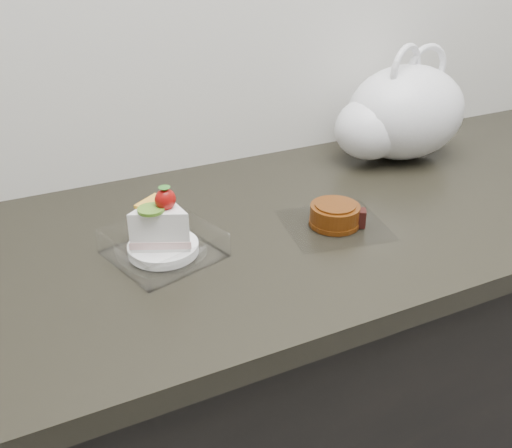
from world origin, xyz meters
TOP-DOWN VIEW (x-y plane):
  - counter at (0.00, 1.69)m, footprint 2.04×0.64m
  - cake_tray at (-0.35, 1.67)m, footprint 0.20×0.20m
  - mooncake_wrap at (-0.04, 1.63)m, footprint 0.21×0.20m
  - plastic_bag at (0.27, 1.85)m, footprint 0.35×0.27m

SIDE VIEW (x-z plane):
  - counter at x=0.00m, z-range 0.00..0.90m
  - mooncake_wrap at x=-0.04m, z-range 0.90..0.94m
  - cake_tray at x=-0.35m, z-range 0.87..1.00m
  - plastic_bag at x=0.27m, z-range 0.87..1.13m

